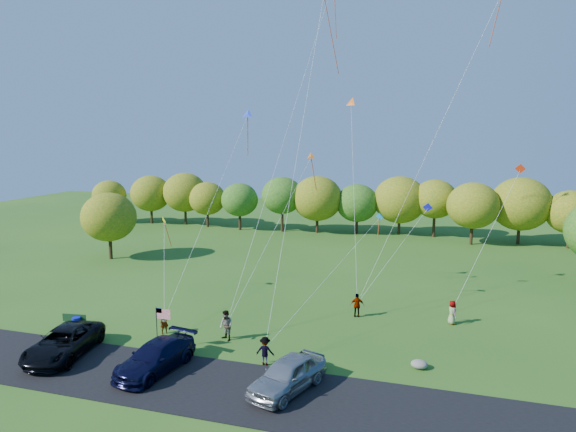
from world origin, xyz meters
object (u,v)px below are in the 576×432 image
object	(u,v)px
minivan_navy	(155,357)
minivan_silver	(288,375)
flyer_a	(164,322)
flyer_c	(265,351)
trash_barrel	(76,323)
flyer_b	(226,326)
flyer_d	(357,305)
flyer_e	(452,312)
park_bench	(75,320)
minivan_dark	(64,343)

from	to	relation	value
minivan_navy	minivan_silver	world-z (taller)	minivan_silver
flyer_a	flyer_c	size ratio (longest dim) A/B	0.92
minivan_silver	trash_barrel	world-z (taller)	minivan_silver
flyer_b	flyer_d	xyz separation A→B (m)	(7.24, 6.58, -0.11)
minivan_silver	trash_barrel	bearing A→B (deg)	-174.45
flyer_a	flyer_e	xyz separation A→B (m)	(18.01, 7.23, 0.07)
flyer_b	flyer_d	distance (m)	9.78
minivan_silver	flyer_e	xyz separation A→B (m)	(8.09, 12.19, -0.08)
minivan_navy	park_bench	distance (m)	9.69
minivan_navy	trash_barrel	distance (m)	9.27
minivan_dark	park_bench	bearing A→B (deg)	111.43
flyer_c	flyer_d	size ratio (longest dim) A/B	0.96
minivan_silver	minivan_dark	bearing A→B (deg)	-161.14
flyer_c	flyer_b	bearing A→B (deg)	-40.66
flyer_a	park_bench	size ratio (longest dim) A/B	0.90
flyer_d	flyer_e	size ratio (longest dim) A/B	1.03
minivan_navy	minivan_dark	bearing A→B (deg)	-172.54
minivan_dark	flyer_b	bearing A→B (deg)	21.04
minivan_dark	trash_barrel	distance (m)	4.43
minivan_navy	flyer_d	bearing A→B (deg)	60.35
flyer_d	minivan_dark	bearing A→B (deg)	24.08
trash_barrel	flyer_b	bearing A→B (deg)	6.53
minivan_silver	flyer_d	distance (m)	11.79
minivan_dark	flyer_a	size ratio (longest dim) A/B	3.84
flyer_a	trash_barrel	distance (m)	6.14
minivan_silver	flyer_c	world-z (taller)	minivan_silver
minivan_silver	park_bench	size ratio (longest dim) A/B	2.96
minivan_silver	flyer_d	bearing A→B (deg)	101.36
flyer_b	trash_barrel	world-z (taller)	flyer_b
minivan_dark	flyer_d	size ratio (longest dim) A/B	3.41
minivan_silver	trash_barrel	size ratio (longest dim) A/B	6.03
flyer_b	park_bench	distance (m)	10.73
flyer_b	park_bench	bearing A→B (deg)	-143.32
minivan_silver	flyer_c	xyz separation A→B (m)	(-2.10, 2.53, -0.08)
minivan_dark	trash_barrel	world-z (taller)	minivan_dark
minivan_navy	flyer_b	world-z (taller)	flyer_b
minivan_navy	flyer_d	xyz separation A→B (m)	(9.21, 11.69, 0.01)
flyer_b	flyer_c	world-z (taller)	flyer_b
minivan_dark	flyer_a	world-z (taller)	minivan_dark
park_bench	trash_barrel	bearing A→B (deg)	-49.78
minivan_navy	flyer_e	distance (m)	19.86
minivan_navy	trash_barrel	bearing A→B (deg)	163.51
flyer_c	trash_barrel	xyz separation A→B (m)	(-13.86, 1.39, -0.41)
minivan_dark	minivan_silver	size ratio (longest dim) A/B	1.17
flyer_d	trash_barrel	bearing A→B (deg)	10.93
park_bench	flyer_d	bearing A→B (deg)	14.97
minivan_dark	flyer_a	distance (m)	6.16
minivan_silver	flyer_e	bearing A→B (deg)	75.76
minivan_dark	park_bench	world-z (taller)	minivan_dark
flyer_c	minivan_dark	bearing A→B (deg)	7.31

